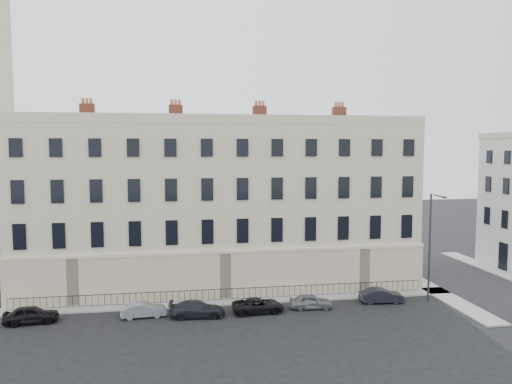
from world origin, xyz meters
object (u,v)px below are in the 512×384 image
Objects in this scene: streetlamp at (431,242)px; car_a at (31,315)px; car_d at (258,305)px; car_f at (381,296)px; car_e at (311,301)px; car_b at (144,310)px; car_c at (197,309)px.

car_a is at bearing -169.25° from streetlamp.
car_f is at bearing -89.39° from car_d.
streetlamp is at bearing -91.38° from car_d.
car_d is (17.03, -0.31, -0.08)m from car_a.
streetlamp reaches higher than car_e.
streetlamp is (23.72, 0.21, 4.51)m from car_b.
car_d is at bearing -97.88° from car_b.
car_a is 21.38m from car_e.
car_f is 6.14m from streetlamp.
car_c is at bearing 100.21° from car_f.
car_b is at bearing 93.58° from car_e.
car_c is 1.17× the size of car_f.
car_e is at bearing -90.12° from car_d.
car_a is 0.93× the size of car_d.
car_d is (8.89, -0.36, 0.00)m from car_b.
car_d is at bearing -167.50° from streetlamp.
car_a is at bearing 84.85° from car_b.
streetlamp is (31.86, 0.27, 4.43)m from car_a.
car_e is (13.24, -0.10, 0.02)m from car_b.
streetlamp is (14.83, 0.58, 4.51)m from car_d.
car_b is 19.53m from car_f.
car_d is 1.13× the size of car_f.
car_b is 4.12m from car_c.
streetlamp reaches higher than car_a.
car_e is 6.31m from car_f.
car_e is at bearing -82.52° from car_c.
car_f reaches higher than car_d.
car_e is at bearing 101.03° from car_f.
car_f is 0.40× the size of streetlamp.
streetlamp is at bearing -83.39° from car_c.
car_a is 0.42× the size of streetlamp.
streetlamp is at bearing -84.30° from car_e.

